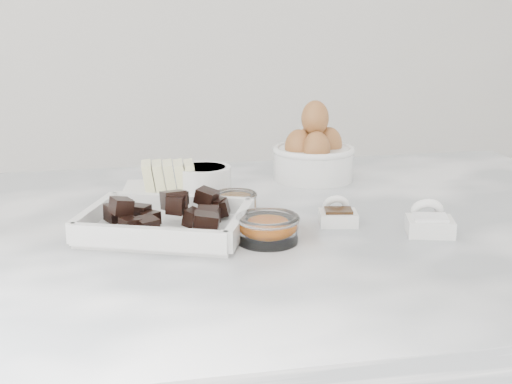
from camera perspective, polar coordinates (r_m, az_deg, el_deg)
marble_slab at (r=1.00m, az=-0.77°, el=-3.81°), size 1.20×0.80×0.04m
chocolate_dish at (r=0.96m, az=-7.26°, el=-2.06°), size 0.26×0.23×0.06m
butter_plate at (r=1.14m, az=-7.23°, el=0.53°), size 0.16×0.16×0.06m
sugar_ramekin at (r=1.13m, az=-4.17°, el=0.89°), size 0.09×0.09×0.05m
egg_bowl at (r=1.25m, az=4.63°, el=3.06°), size 0.15×0.15×0.14m
honey_bowl at (r=1.06m, az=-1.65°, el=-0.75°), size 0.07×0.07×0.03m
zest_bowl at (r=0.93m, az=0.95°, el=-2.87°), size 0.08×0.08×0.04m
vanilla_spoon at (r=1.01m, az=6.54°, el=-1.78°), size 0.06×0.07×0.04m
salt_spoon at (r=0.99m, az=13.68°, el=-2.32°), size 0.07×0.09×0.05m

